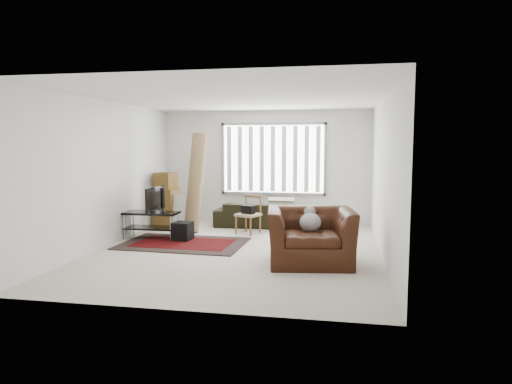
# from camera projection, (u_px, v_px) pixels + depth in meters

# --- Properties ---
(room) EXTENTS (6.00, 6.02, 2.71)m
(room) POSITION_uv_depth(u_px,v_px,m) (245.00, 152.00, 8.47)
(room) COLOR beige
(room) RESTS_ON ground
(persian_rug) EXTENTS (2.37, 1.63, 0.02)m
(persian_rug) POSITION_uv_depth(u_px,v_px,m) (183.00, 243.00, 8.72)
(persian_rug) COLOR black
(persian_rug) RESTS_ON ground
(tv_stand) EXTENTS (1.09, 0.49, 0.54)m
(tv_stand) POSITION_uv_depth(u_px,v_px,m) (151.00, 219.00, 9.20)
(tv_stand) COLOR black
(tv_stand) RESTS_ON ground
(tv) EXTENTS (0.11, 0.88, 0.51)m
(tv) POSITION_uv_depth(u_px,v_px,m) (151.00, 199.00, 9.16)
(tv) COLOR black
(tv) RESTS_ON tv_stand
(subwoofer) EXTENTS (0.38, 0.38, 0.35)m
(subwoofer) POSITION_uv_depth(u_px,v_px,m) (183.00, 231.00, 9.00)
(subwoofer) COLOR black
(subwoofer) RESTS_ON persian_rug
(moving_boxes) EXTENTS (0.59, 0.55, 1.25)m
(moving_boxes) POSITION_uv_depth(u_px,v_px,m) (166.00, 202.00, 10.50)
(moving_boxes) COLOR brown
(moving_boxes) RESTS_ON ground
(white_flatpack) EXTENTS (0.62, 0.23, 0.78)m
(white_flatpack) POSITION_uv_depth(u_px,v_px,m) (178.00, 211.00, 10.33)
(white_flatpack) COLOR silver
(white_flatpack) RESTS_ON ground
(rolled_rug) EXTENTS (0.50, 0.77, 2.15)m
(rolled_rug) POSITION_uv_depth(u_px,v_px,m) (195.00, 183.00, 9.88)
(rolled_rug) COLOR olive
(rolled_rug) RESTS_ON ground
(sofa) EXTENTS (1.93, 0.87, 0.74)m
(sofa) POSITION_uv_depth(u_px,v_px,m) (257.00, 211.00, 10.54)
(sofa) COLOR black
(sofa) RESTS_ON ground
(side_chair) EXTENTS (0.57, 0.57, 0.82)m
(side_chair) POSITION_uv_depth(u_px,v_px,m) (249.00, 213.00, 9.68)
(side_chair) COLOR #968262
(side_chair) RESTS_ON ground
(armchair) EXTENTS (1.50, 1.36, 1.00)m
(armchair) POSITION_uv_depth(u_px,v_px,m) (310.00, 232.00, 7.26)
(armchair) COLOR #33170A
(armchair) RESTS_ON ground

